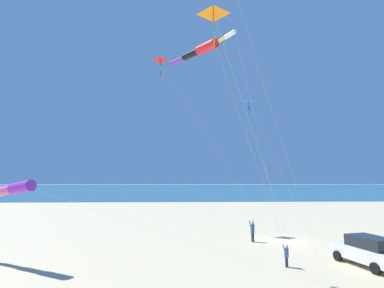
{
  "coord_description": "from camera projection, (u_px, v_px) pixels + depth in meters",
  "views": [
    {
      "loc": [
        -26.5,
        9.19,
        5.37
      ],
      "look_at": [
        -4.89,
        8.34,
        7.97
      ],
      "focal_mm": 27.68,
      "sensor_mm": 36.0,
      "label": 1
    }
  ],
  "objects": [
    {
      "name": "ground_plane",
      "position": [
        284.0,
        241.0,
        26.0
      ],
      "size": [
        600.0,
        600.0,
        0.0
      ],
      "primitive_type": "plane",
      "color": "#C6B58C"
    },
    {
      "name": "ocean_water_strip",
      "position": [
        195.0,
        188.0,
        189.7
      ],
      "size": [
        240.0,
        600.0,
        0.01
      ],
      "primitive_type": "cube",
      "color": "#285B7A",
      "rests_on": "ground_plane"
    },
    {
      "name": "parked_car",
      "position": [
        368.0,
        251.0,
        18.45
      ],
      "size": [
        4.6,
        2.82,
        1.85
      ],
      "color": "silver",
      "rests_on": "ground_plane"
    },
    {
      "name": "cooler_box",
      "position": [
        344.0,
        251.0,
        21.3
      ],
      "size": [
        0.62,
        0.42,
        0.42
      ],
      "color": "yellow",
      "rests_on": "ground_plane"
    },
    {
      "name": "person_adult_flyer",
      "position": [
        252.0,
        230.0,
        25.7
      ],
      "size": [
        0.56,
        0.45,
        1.78
      ],
      "color": "#232328",
      "rests_on": "ground_plane"
    },
    {
      "name": "person_child_green_jacket",
      "position": [
        286.0,
        255.0,
        18.29
      ],
      "size": [
        0.5,
        0.47,
        1.38
      ],
      "color": "#232328",
      "rests_on": "ground_plane"
    },
    {
      "name": "kite_delta_black_fish_shape",
      "position": [
        214.0,
        15.0,
        13.87
      ],
      "size": [
        5.96,
        6.28,
        13.29
      ],
      "color": "orange",
      "rests_on": "ground_plane"
    },
    {
      "name": "kite_windsock_striped_overhead",
      "position": [
        6.0,
        191.0,
        19.39
      ],
      "size": [
        4.12,
        20.97,
        5.36
      ],
      "color": "purple",
      "rests_on": "ground_plane"
    },
    {
      "name": "kite_windsock_checkered_midright",
      "position": [
        198.0,
        51.0,
        18.05
      ],
      "size": [
        4.08,
        7.33,
        13.49
      ],
      "color": "red",
      "rests_on": "ground_plane"
    },
    {
      "name": "kite_windsock_red_high_left",
      "position": [
        225.0,
        38.0,
        25.5
      ],
      "size": [
        3.24,
        5.55,
        17.76
      ],
      "color": "white",
      "rests_on": "ground_plane"
    },
    {
      "name": "kite_delta_rainbow_low_near",
      "position": [
        160.0,
        60.0,
        35.72
      ],
      "size": [
        11.65,
        10.89,
        20.0
      ],
      "color": "red",
      "rests_on": "ground_plane"
    },
    {
      "name": "kite_delta_white_trailing",
      "position": [
        249.0,
        102.0,
        28.46
      ],
      "size": [
        5.31,
        4.17,
        13.04
      ],
      "color": "blue",
      "rests_on": "ground_plane"
    }
  ]
}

